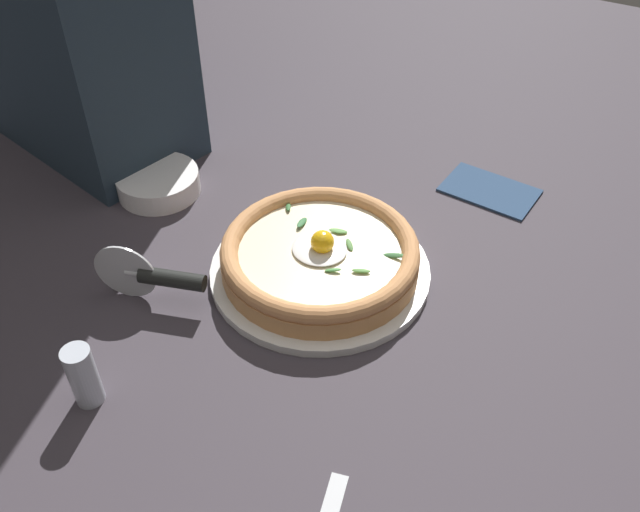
{
  "coord_description": "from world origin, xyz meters",
  "views": [
    {
      "loc": [
        -0.29,
        0.56,
        0.63
      ],
      "look_at": [
        0.05,
        -0.02,
        0.03
      ],
      "focal_mm": 38.25,
      "sensor_mm": 36.0,
      "label": 1
    }
  ],
  "objects_px": {
    "side_bowl": "(158,183)",
    "pepper_shaker": "(83,376)",
    "folded_napkin": "(490,189)",
    "pizza_cutter": "(156,276)",
    "pizza": "(320,254)"
  },
  "relations": [
    {
      "from": "side_bowl",
      "to": "pepper_shaker",
      "type": "distance_m",
      "value": 0.39
    },
    {
      "from": "folded_napkin",
      "to": "pepper_shaker",
      "type": "relative_size",
      "value": 1.76
    },
    {
      "from": "pizza_cutter",
      "to": "folded_napkin",
      "type": "bearing_deg",
      "value": -122.94
    },
    {
      "from": "side_bowl",
      "to": "folded_napkin",
      "type": "xyz_separation_m",
      "value": [
        -0.44,
        -0.26,
        -0.01
      ]
    },
    {
      "from": "folded_napkin",
      "to": "pepper_shaker",
      "type": "distance_m",
      "value": 0.65
    },
    {
      "from": "folded_napkin",
      "to": "pepper_shaker",
      "type": "bearing_deg",
      "value": 67.33
    },
    {
      "from": "pizza_cutter",
      "to": "pepper_shaker",
      "type": "height_order",
      "value": "pizza_cutter"
    },
    {
      "from": "side_bowl",
      "to": "pizza_cutter",
      "type": "distance_m",
      "value": 0.24
    },
    {
      "from": "pizza",
      "to": "pepper_shaker",
      "type": "xyz_separation_m",
      "value": [
        0.12,
        0.31,
        0.01
      ]
    },
    {
      "from": "pizza",
      "to": "side_bowl",
      "type": "bearing_deg",
      "value": -6.57
    },
    {
      "from": "pizza",
      "to": "pepper_shaker",
      "type": "bearing_deg",
      "value": 68.91
    },
    {
      "from": "pizza_cutter",
      "to": "pepper_shaker",
      "type": "distance_m",
      "value": 0.16
    },
    {
      "from": "folded_napkin",
      "to": "pizza",
      "type": "bearing_deg",
      "value": 65.72
    },
    {
      "from": "pepper_shaker",
      "to": "pizza",
      "type": "bearing_deg",
      "value": -111.09
    },
    {
      "from": "pizza",
      "to": "side_bowl",
      "type": "distance_m",
      "value": 0.31
    }
  ]
}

